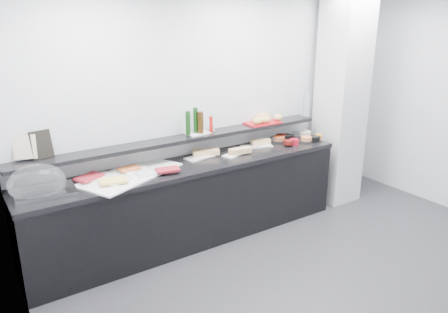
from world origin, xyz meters
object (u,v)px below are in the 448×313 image
condiment_tray (199,133)px  bread_tray (261,122)px  carafe (306,105)px  framed_print (41,145)px  cloche_base (45,193)px  sandwich_plate_mid (235,154)px

condiment_tray → bread_tray: 0.88m
bread_tray → carafe: size_ratio=1.42×
framed_print → condiment_tray: bearing=-13.1°
cloche_base → framed_print: (0.07, 0.28, 0.36)m
cloche_base → sandwich_plate_mid: 2.05m
sandwich_plate_mid → carafe: bearing=-10.6°
sandwich_plate_mid → carafe: 1.30m
carafe → sandwich_plate_mid: bearing=-172.5°
bread_tray → carafe: (0.69, -0.05, 0.14)m
framed_print → cloche_base: bearing=-115.4°
cloche_base → condiment_tray: (1.70, 0.22, 0.24)m
condiment_tray → bread_tray: (0.88, -0.00, 0.00)m
condiment_tray → cloche_base: bearing=-178.6°
framed_print → carafe: size_ratio=0.87×
sandwich_plate_mid → condiment_tray: size_ratio=1.16×
framed_print → carafe: 3.21m
framed_print → bread_tray: size_ratio=0.61×
bread_tray → cloche_base: bearing=-173.3°
condiment_tray → framed_print: bearing=171.9°
cloche_base → sandwich_plate_mid: cloche_base is taller
condiment_tray → bread_tray: bearing=-6.1°
sandwich_plate_mid → bread_tray: bread_tray is taller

